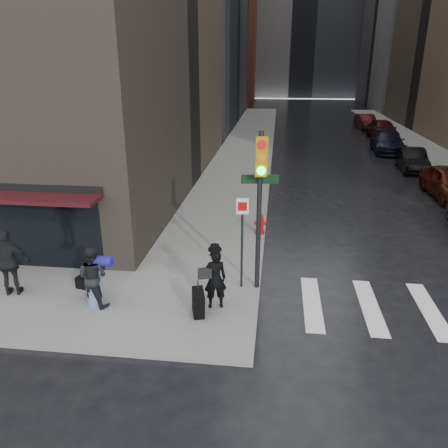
{
  "coord_description": "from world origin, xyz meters",
  "views": [
    {
      "loc": [
        2.32,
        -10.04,
        6.49
      ],
      "look_at": [
        0.66,
        3.59,
        1.3
      ],
      "focal_mm": 35.0,
      "sensor_mm": 36.0,
      "label": 1
    }
  ],
  "objects_px": {
    "fire_hydrant": "(260,225)",
    "parked_car_4": "(383,129)",
    "traffic_light": "(258,192)",
    "parked_car_5": "(366,122)",
    "man_greycoat": "(9,263)",
    "parked_car_3": "(388,142)",
    "man_overcoat": "(212,283)",
    "man_jeans": "(93,276)",
    "parked_car_2": "(412,159)"
  },
  "relations": [
    {
      "from": "traffic_light",
      "to": "parked_car_5",
      "type": "xyz_separation_m",
      "value": [
        9.13,
        34.09,
        -2.42
      ]
    },
    {
      "from": "fire_hydrant",
      "to": "parked_car_5",
      "type": "distance_m",
      "value": 31.1
    },
    {
      "from": "man_overcoat",
      "to": "parked_car_5",
      "type": "height_order",
      "value": "man_overcoat"
    },
    {
      "from": "parked_car_4",
      "to": "parked_car_5",
      "type": "relative_size",
      "value": 1.14
    },
    {
      "from": "parked_car_3",
      "to": "man_greycoat",
      "type": "bearing_deg",
      "value": -118.99
    },
    {
      "from": "parked_car_2",
      "to": "parked_car_3",
      "type": "relative_size",
      "value": 0.78
    },
    {
      "from": "parked_car_3",
      "to": "man_jeans",
      "type": "bearing_deg",
      "value": -114.13
    },
    {
      "from": "man_greycoat",
      "to": "man_overcoat",
      "type": "bearing_deg",
      "value": 166.19
    },
    {
      "from": "man_overcoat",
      "to": "parked_car_5",
      "type": "bearing_deg",
      "value": -123.47
    },
    {
      "from": "parked_car_2",
      "to": "parked_car_3",
      "type": "height_order",
      "value": "parked_car_3"
    },
    {
      "from": "man_greycoat",
      "to": "parked_car_3",
      "type": "height_order",
      "value": "man_greycoat"
    },
    {
      "from": "parked_car_5",
      "to": "man_overcoat",
      "type": "bearing_deg",
      "value": -111.76
    },
    {
      "from": "man_overcoat",
      "to": "parked_car_5",
      "type": "relative_size",
      "value": 0.44
    },
    {
      "from": "man_greycoat",
      "to": "parked_car_2",
      "type": "relative_size",
      "value": 0.48
    },
    {
      "from": "fire_hydrant",
      "to": "parked_car_5",
      "type": "xyz_separation_m",
      "value": [
        9.21,
        29.7,
        0.19
      ]
    },
    {
      "from": "traffic_light",
      "to": "parked_car_2",
      "type": "distance_m",
      "value": 18.93
    },
    {
      "from": "parked_car_4",
      "to": "parked_car_2",
      "type": "bearing_deg",
      "value": -95.92
    },
    {
      "from": "fire_hydrant",
      "to": "parked_car_2",
      "type": "xyz_separation_m",
      "value": [
        8.9,
        12.18,
        0.16
      ]
    },
    {
      "from": "man_greycoat",
      "to": "traffic_light",
      "type": "bearing_deg",
      "value": 176.74
    },
    {
      "from": "man_overcoat",
      "to": "traffic_light",
      "type": "xyz_separation_m",
      "value": [
        1.12,
        1.26,
        2.18
      ]
    },
    {
      "from": "man_jeans",
      "to": "parked_car_4",
      "type": "height_order",
      "value": "man_jeans"
    },
    {
      "from": "parked_car_5",
      "to": "man_greycoat",
      "type": "bearing_deg",
      "value": -120.05
    },
    {
      "from": "parked_car_3",
      "to": "parked_car_4",
      "type": "distance_m",
      "value": 5.9
    },
    {
      "from": "parked_car_4",
      "to": "traffic_light",
      "type": "bearing_deg",
      "value": -111.28
    },
    {
      "from": "man_overcoat",
      "to": "traffic_light",
      "type": "distance_m",
      "value": 2.76
    },
    {
      "from": "traffic_light",
      "to": "parked_car_4",
      "type": "bearing_deg",
      "value": 65.22
    },
    {
      "from": "man_overcoat",
      "to": "traffic_light",
      "type": "height_order",
      "value": "traffic_light"
    },
    {
      "from": "traffic_light",
      "to": "parked_car_5",
      "type": "distance_m",
      "value": 35.37
    },
    {
      "from": "traffic_light",
      "to": "parked_car_4",
      "type": "relative_size",
      "value": 0.95
    },
    {
      "from": "parked_car_3",
      "to": "parked_car_5",
      "type": "bearing_deg",
      "value": 92.01
    },
    {
      "from": "parked_car_4",
      "to": "parked_car_5",
      "type": "height_order",
      "value": "parked_car_4"
    },
    {
      "from": "fire_hydrant",
      "to": "parked_car_3",
      "type": "height_order",
      "value": "parked_car_3"
    },
    {
      "from": "parked_car_3",
      "to": "parked_car_5",
      "type": "distance_m",
      "value": 11.69
    },
    {
      "from": "man_jeans",
      "to": "parked_car_2",
      "type": "height_order",
      "value": "man_jeans"
    },
    {
      "from": "traffic_light",
      "to": "parked_car_4",
      "type": "xyz_separation_m",
      "value": [
        9.49,
        28.24,
        -2.29
      ]
    },
    {
      "from": "traffic_light",
      "to": "parked_car_3",
      "type": "distance_m",
      "value": 24.13
    },
    {
      "from": "man_jeans",
      "to": "fire_hydrant",
      "type": "height_order",
      "value": "man_jeans"
    },
    {
      "from": "parked_car_3",
      "to": "fire_hydrant",
      "type": "bearing_deg",
      "value": -111.38
    },
    {
      "from": "man_jeans",
      "to": "parked_car_4",
      "type": "relative_size",
      "value": 0.36
    },
    {
      "from": "man_greycoat",
      "to": "parked_car_4",
      "type": "bearing_deg",
      "value": -131.8
    },
    {
      "from": "man_overcoat",
      "to": "parked_car_3",
      "type": "xyz_separation_m",
      "value": [
        9.76,
        23.66,
        -0.18
      ]
    },
    {
      "from": "parked_car_2",
      "to": "parked_car_5",
      "type": "bearing_deg",
      "value": 93.1
    },
    {
      "from": "traffic_light",
      "to": "man_jeans",
      "type": "bearing_deg",
      "value": -167.96
    },
    {
      "from": "fire_hydrant",
      "to": "parked_car_5",
      "type": "relative_size",
      "value": 0.19
    },
    {
      "from": "man_greycoat",
      "to": "parked_car_4",
      "type": "height_order",
      "value": "man_greycoat"
    },
    {
      "from": "man_jeans",
      "to": "fire_hydrant",
      "type": "bearing_deg",
      "value": -113.07
    },
    {
      "from": "parked_car_4",
      "to": "man_jeans",
      "type": "bearing_deg",
      "value": -117.68
    },
    {
      "from": "man_greycoat",
      "to": "parked_car_5",
      "type": "xyz_separation_m",
      "value": [
        16.03,
        35.23,
        -0.43
      ]
    },
    {
      "from": "man_overcoat",
      "to": "parked_car_2",
      "type": "xyz_separation_m",
      "value": [
        9.95,
        17.82,
        -0.26
      ]
    },
    {
      "from": "fire_hydrant",
      "to": "parked_car_4",
      "type": "bearing_deg",
      "value": 68.17
    }
  ]
}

